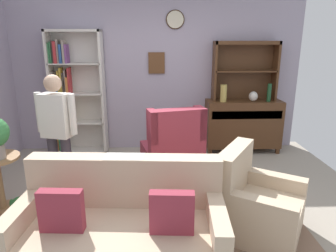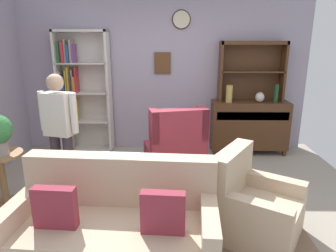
{
  "view_description": "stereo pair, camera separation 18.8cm",
  "coord_description": "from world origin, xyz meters",
  "px_view_note": "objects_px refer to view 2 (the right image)",
  "views": [
    {
      "loc": [
        -0.04,
        -3.26,
        1.94
      ],
      "look_at": [
        0.1,
        0.2,
        0.95
      ],
      "focal_mm": 32.42,
      "sensor_mm": 36.0,
      "label": 1
    },
    {
      "loc": [
        0.15,
        -3.27,
        1.94
      ],
      "look_at": [
        0.1,
        0.2,
        0.95
      ],
      "focal_mm": 32.42,
      "sensor_mm": 36.0,
      "label": 2
    }
  ],
  "objects_px": {
    "sideboard": "(249,124)",
    "bottle_wine": "(276,94)",
    "couch_floral": "(115,228)",
    "person_reading": "(60,128)",
    "sideboard_hutch": "(252,63)",
    "coffee_table": "(124,183)",
    "book_stack": "(125,175)",
    "plant_stand": "(2,174)",
    "armchair_floral": "(253,209)",
    "potted_plant_small": "(21,203)",
    "vase_round": "(260,97)",
    "vase_tall": "(229,94)",
    "wingback_chair": "(175,151)",
    "bookshelf": "(79,92)"
  },
  "relations": [
    {
      "from": "sideboard",
      "to": "bottle_wine",
      "type": "distance_m",
      "value": 0.69
    },
    {
      "from": "couch_floral",
      "to": "person_reading",
      "type": "relative_size",
      "value": 1.19
    },
    {
      "from": "sideboard_hutch",
      "to": "bottle_wine",
      "type": "relative_size",
      "value": 3.59
    },
    {
      "from": "coffee_table",
      "to": "book_stack",
      "type": "height_order",
      "value": "book_stack"
    },
    {
      "from": "sideboard_hutch",
      "to": "person_reading",
      "type": "xyz_separation_m",
      "value": [
        -2.71,
        -1.72,
        -0.65
      ]
    },
    {
      "from": "bottle_wine",
      "to": "plant_stand",
      "type": "bearing_deg",
      "value": -154.61
    },
    {
      "from": "armchair_floral",
      "to": "potted_plant_small",
      "type": "bearing_deg",
      "value": 173.02
    },
    {
      "from": "vase_round",
      "to": "potted_plant_small",
      "type": "relative_size",
      "value": 0.63
    },
    {
      "from": "vase_tall",
      "to": "book_stack",
      "type": "distance_m",
      "value": 2.49
    },
    {
      "from": "sideboard",
      "to": "armchair_floral",
      "type": "height_order",
      "value": "sideboard"
    },
    {
      "from": "couch_floral",
      "to": "wingback_chair",
      "type": "xyz_separation_m",
      "value": [
        0.55,
        1.76,
        0.07
      ]
    },
    {
      "from": "sideboard",
      "to": "vase_tall",
      "type": "height_order",
      "value": "vase_tall"
    },
    {
      "from": "vase_tall",
      "to": "person_reading",
      "type": "bearing_deg",
      "value": -146.66
    },
    {
      "from": "plant_stand",
      "to": "person_reading",
      "type": "height_order",
      "value": "person_reading"
    },
    {
      "from": "armchair_floral",
      "to": "plant_stand",
      "type": "distance_m",
      "value": 2.89
    },
    {
      "from": "bookshelf",
      "to": "person_reading",
      "type": "bearing_deg",
      "value": -81.7
    },
    {
      "from": "potted_plant_small",
      "to": "coffee_table",
      "type": "relative_size",
      "value": 0.33
    },
    {
      "from": "sideboard",
      "to": "vase_round",
      "type": "distance_m",
      "value": 0.52
    },
    {
      "from": "vase_round",
      "to": "plant_stand",
      "type": "relative_size",
      "value": 0.25
    },
    {
      "from": "sideboard",
      "to": "wingback_chair",
      "type": "bearing_deg",
      "value": -142.25
    },
    {
      "from": "bookshelf",
      "to": "book_stack",
      "type": "relative_size",
      "value": 9.25
    },
    {
      "from": "sideboard_hutch",
      "to": "potted_plant_small",
      "type": "bearing_deg",
      "value": -144.49
    },
    {
      "from": "couch_floral",
      "to": "plant_stand",
      "type": "bearing_deg",
      "value": 149.05
    },
    {
      "from": "sideboard",
      "to": "plant_stand",
      "type": "height_order",
      "value": "sideboard"
    },
    {
      "from": "sideboard",
      "to": "armchair_floral",
      "type": "relative_size",
      "value": 1.23
    },
    {
      "from": "person_reading",
      "to": "book_stack",
      "type": "relative_size",
      "value": 6.87
    },
    {
      "from": "potted_plant_small",
      "to": "coffee_table",
      "type": "xyz_separation_m",
      "value": [
        1.17,
        0.11,
        0.2
      ]
    },
    {
      "from": "person_reading",
      "to": "potted_plant_small",
      "type": "bearing_deg",
      "value": -126.74
    },
    {
      "from": "plant_stand",
      "to": "coffee_table",
      "type": "height_order",
      "value": "plant_stand"
    },
    {
      "from": "sideboard_hutch",
      "to": "wingback_chair",
      "type": "height_order",
      "value": "sideboard_hutch"
    },
    {
      "from": "bottle_wine",
      "to": "plant_stand",
      "type": "xyz_separation_m",
      "value": [
        -3.74,
        -1.78,
        -0.66
      ]
    },
    {
      "from": "bottle_wine",
      "to": "sideboard_hutch",
      "type": "bearing_deg",
      "value": 153.04
    },
    {
      "from": "wingback_chair",
      "to": "coffee_table",
      "type": "distance_m",
      "value": 1.13
    },
    {
      "from": "plant_stand",
      "to": "coffee_table",
      "type": "relative_size",
      "value": 0.84
    },
    {
      "from": "sideboard_hutch",
      "to": "vase_round",
      "type": "distance_m",
      "value": 0.6
    },
    {
      "from": "sideboard_hutch",
      "to": "vase_tall",
      "type": "height_order",
      "value": "sideboard_hutch"
    },
    {
      "from": "couch_floral",
      "to": "plant_stand",
      "type": "height_order",
      "value": "couch_floral"
    },
    {
      "from": "bookshelf",
      "to": "plant_stand",
      "type": "bearing_deg",
      "value": -101.41
    },
    {
      "from": "bookshelf",
      "to": "coffee_table",
      "type": "distance_m",
      "value": 2.42
    },
    {
      "from": "wingback_chair",
      "to": "person_reading",
      "type": "relative_size",
      "value": 0.67
    },
    {
      "from": "sideboard",
      "to": "book_stack",
      "type": "distance_m",
      "value": 2.73
    },
    {
      "from": "sideboard_hutch",
      "to": "bottle_wine",
      "type": "distance_m",
      "value": 0.65
    },
    {
      "from": "sideboard",
      "to": "couch_floral",
      "type": "bearing_deg",
      "value": -123.78
    },
    {
      "from": "bookshelf",
      "to": "couch_floral",
      "type": "height_order",
      "value": "bookshelf"
    },
    {
      "from": "sideboard",
      "to": "bottle_wine",
      "type": "height_order",
      "value": "bottle_wine"
    },
    {
      "from": "couch_floral",
      "to": "potted_plant_small",
      "type": "height_order",
      "value": "couch_floral"
    },
    {
      "from": "sideboard",
      "to": "vase_round",
      "type": "bearing_deg",
      "value": -27.17
    },
    {
      "from": "vase_round",
      "to": "coffee_table",
      "type": "height_order",
      "value": "vase_round"
    },
    {
      "from": "bottle_wine",
      "to": "book_stack",
      "type": "relative_size",
      "value": 1.35
    },
    {
      "from": "vase_round",
      "to": "person_reading",
      "type": "relative_size",
      "value": 0.11
    }
  ]
}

